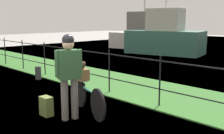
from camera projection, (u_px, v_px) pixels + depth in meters
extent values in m
plane|color=#9E9993|center=(49.00, 124.00, 5.19)|extent=(60.00, 60.00, 0.00)
cube|color=#38702D|center=(154.00, 92.00, 7.42)|extent=(27.00, 2.40, 0.03)
cylinder|color=black|center=(5.00, 51.00, 11.90)|extent=(0.04, 0.04, 1.17)
cylinder|color=black|center=(23.00, 55.00, 10.75)|extent=(0.04, 0.04, 1.17)
cylinder|color=black|center=(45.00, 59.00, 9.59)|extent=(0.04, 0.04, 1.17)
cylinder|color=black|center=(72.00, 64.00, 8.44)|extent=(0.04, 0.04, 1.17)
cylinder|color=black|center=(109.00, 72.00, 7.28)|extent=(0.04, 0.04, 1.17)
cylinder|color=black|center=(160.00, 82.00, 6.13)|extent=(0.04, 0.04, 1.17)
cylinder|color=black|center=(132.00, 83.00, 6.74)|extent=(18.00, 0.03, 0.03)
cylinder|color=black|center=(133.00, 57.00, 6.63)|extent=(18.00, 0.03, 0.03)
cylinder|color=black|center=(98.00, 105.00, 5.29)|extent=(0.63, 0.24, 0.65)
cylinder|color=black|center=(80.00, 93.00, 6.18)|extent=(0.63, 0.24, 0.65)
cylinder|color=#337F70|center=(88.00, 90.00, 5.70)|extent=(0.77, 0.28, 0.04)
cube|color=black|center=(82.00, 84.00, 6.04)|extent=(0.22, 0.15, 0.06)
cube|color=slate|center=(81.00, 80.00, 6.02)|extent=(0.39, 0.26, 0.02)
cube|color=brown|center=(81.00, 74.00, 6.00)|extent=(0.42, 0.35, 0.24)
ellipsoid|color=#4C3D2D|center=(81.00, 66.00, 5.96)|extent=(0.31, 0.22, 0.13)
sphere|color=#4C3D2D|center=(83.00, 64.00, 5.85)|extent=(0.11, 0.11, 0.11)
cylinder|color=slate|center=(74.00, 98.00, 5.43)|extent=(0.14, 0.14, 0.82)
cylinder|color=slate|center=(65.00, 100.00, 5.34)|extent=(0.14, 0.14, 0.82)
cube|color=#2D5633|center=(69.00, 64.00, 5.27)|extent=(0.37, 0.46, 0.56)
cylinder|color=#2D5633|center=(79.00, 62.00, 5.36)|extent=(0.10, 0.10, 0.50)
cylinder|color=#2D5633|center=(57.00, 64.00, 5.17)|extent=(0.10, 0.10, 0.50)
sphere|color=tan|center=(68.00, 44.00, 5.20)|extent=(0.22, 0.22, 0.22)
sphere|color=black|center=(68.00, 40.00, 5.19)|extent=(0.23, 0.23, 0.23)
cube|color=olive|center=(46.00, 106.00, 5.62)|extent=(0.28, 0.18, 0.40)
cylinder|color=#38383D|center=(38.00, 73.00, 9.02)|extent=(0.20, 0.20, 0.43)
cube|color=#336656|center=(165.00, 42.00, 15.65)|extent=(4.56, 2.93, 1.31)
cube|color=#B7B2A8|center=(165.00, 20.00, 15.43)|extent=(2.13, 1.79, 1.23)
cube|color=silver|center=(144.00, 41.00, 18.22)|extent=(4.78, 2.53, 1.07)
cube|color=slate|center=(144.00, 22.00, 18.01)|extent=(2.19, 1.55, 1.36)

